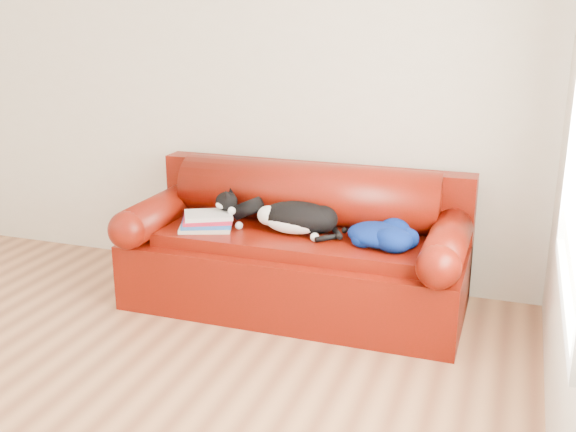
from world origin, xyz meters
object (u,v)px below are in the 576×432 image
(book_stack, at_px, (207,221))
(blanket, at_px, (381,234))
(sofa_base, at_px, (295,270))
(cat, at_px, (297,218))

(book_stack, height_order, blanket, blanket)
(book_stack, bearing_deg, sofa_base, 13.68)
(sofa_base, height_order, cat, cat)
(sofa_base, height_order, book_stack, book_stack)
(cat, bearing_deg, sofa_base, 117.57)
(book_stack, relative_size, blanket, 0.77)
(book_stack, bearing_deg, cat, 9.57)
(sofa_base, distance_m, cat, 0.36)
(sofa_base, bearing_deg, blanket, -6.18)
(book_stack, bearing_deg, blanket, 3.79)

